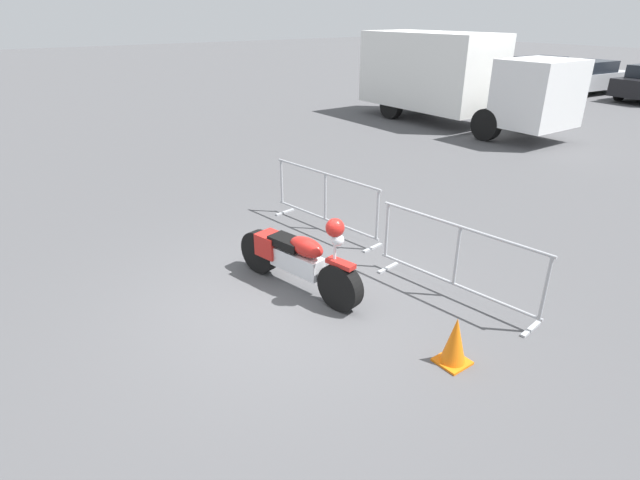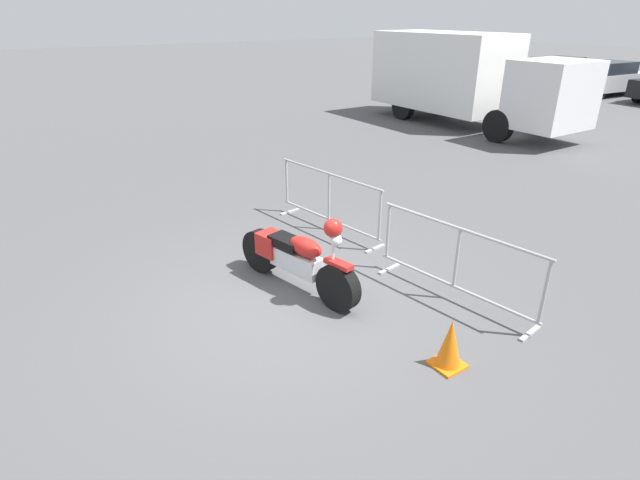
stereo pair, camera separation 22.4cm
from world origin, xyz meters
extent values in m
plane|color=#4C4C4F|center=(0.00, 0.00, 0.00)|extent=(120.00, 120.00, 0.00)
cylinder|color=black|center=(0.43, 0.53, 0.33)|extent=(0.67, 0.31, 0.65)
cylinder|color=black|center=(-1.11, 0.22, 0.33)|extent=(0.67, 0.31, 0.65)
cube|color=silver|center=(-0.34, 0.37, 0.43)|extent=(0.89, 0.41, 0.28)
ellipsoid|color=#B21E19|center=(-0.16, 0.41, 0.71)|extent=(0.61, 0.37, 0.26)
cube|color=black|center=(-0.52, 0.34, 0.67)|extent=(0.57, 0.38, 0.12)
cube|color=#B21E19|center=(-0.86, 0.27, 0.53)|extent=(0.42, 0.39, 0.33)
cube|color=#B21E19|center=(0.43, 0.53, 0.67)|extent=(0.43, 0.22, 0.06)
cylinder|color=silver|center=(0.33, 0.51, 0.81)|extent=(0.05, 0.05, 0.46)
sphere|color=silver|center=(0.38, 0.52, 0.99)|extent=(0.16, 0.16, 0.16)
sphere|color=#B21E19|center=(0.33, 0.51, 1.14)|extent=(0.24, 0.24, 0.24)
cylinder|color=#9EA0A5|center=(-1.80, 1.97, 1.05)|extent=(2.49, 0.36, 0.04)
cylinder|color=#9EA0A5|center=(-1.80, 1.97, 0.20)|extent=(2.49, 0.36, 0.04)
cylinder|color=#9EA0A5|center=(-2.99, 1.82, 0.62)|extent=(0.05, 0.05, 0.85)
cylinder|color=#9EA0A5|center=(-1.80, 1.97, 0.62)|extent=(0.05, 0.05, 0.85)
cylinder|color=#9EA0A5|center=(-0.61, 2.13, 0.62)|extent=(0.05, 0.05, 0.85)
cube|color=#9EA0A5|center=(-2.92, 1.83, 0.01)|extent=(0.12, 0.44, 0.03)
cube|color=#9EA0A5|center=(-0.68, 2.12, 0.01)|extent=(0.12, 0.44, 0.03)
cylinder|color=#9EA0A5|center=(1.12, 1.97, 1.05)|extent=(2.49, 0.36, 0.04)
cylinder|color=#9EA0A5|center=(1.12, 1.97, 0.20)|extent=(2.49, 0.36, 0.04)
cylinder|color=#9EA0A5|center=(-0.07, 1.82, 0.62)|extent=(0.05, 0.05, 0.85)
cylinder|color=#9EA0A5|center=(1.12, 1.97, 0.62)|extent=(0.05, 0.05, 0.85)
cylinder|color=#9EA0A5|center=(2.31, 2.13, 0.62)|extent=(0.05, 0.05, 0.85)
cube|color=#9EA0A5|center=(0.00, 1.83, 0.01)|extent=(0.12, 0.44, 0.03)
cube|color=#9EA0A5|center=(2.25, 2.12, 0.01)|extent=(0.12, 0.44, 0.03)
cube|color=white|center=(-7.74, 11.12, 1.73)|extent=(5.05, 2.40, 2.50)
cube|color=silver|center=(-3.45, 11.03, 1.43)|extent=(1.85, 2.22, 1.90)
cylinder|color=black|center=(-4.35, 12.01, 0.48)|extent=(0.97, 0.30, 0.96)
cylinder|color=black|center=(-4.40, 10.08, 0.48)|extent=(0.97, 0.30, 0.96)
cylinder|color=black|center=(-8.57, 12.10, 0.48)|extent=(0.97, 0.30, 0.96)
cylinder|color=black|center=(-8.61, 10.17, 0.48)|extent=(0.97, 0.30, 0.96)
cube|color=#236B38|center=(-10.39, 22.71, 0.62)|extent=(2.21, 4.56, 0.72)
cube|color=#1E232B|center=(-10.40, 22.55, 1.24)|extent=(1.86, 2.40, 0.51)
cylinder|color=black|center=(-11.00, 24.18, 0.33)|extent=(0.29, 0.67, 0.66)
cylinder|color=black|center=(-9.50, 24.04, 0.33)|extent=(0.29, 0.67, 0.66)
cylinder|color=black|center=(-11.27, 21.37, 0.33)|extent=(0.29, 0.67, 0.66)
cylinder|color=black|center=(-9.77, 21.23, 0.33)|extent=(0.29, 0.67, 0.66)
cube|color=#B7BABF|center=(-7.51, 22.00, 0.64)|extent=(2.26, 4.66, 0.73)
cube|color=#1E232B|center=(-7.53, 21.84, 1.27)|extent=(1.90, 2.46, 0.52)
cylinder|color=black|center=(-8.14, 23.51, 0.34)|extent=(0.29, 0.69, 0.67)
cylinder|color=black|center=(-6.61, 23.36, 0.34)|extent=(0.29, 0.69, 0.67)
cylinder|color=black|center=(-8.42, 20.64, 0.34)|extent=(0.29, 0.69, 0.67)
cylinder|color=black|center=(-6.89, 20.49, 0.34)|extent=(0.29, 0.69, 0.67)
cylinder|color=black|center=(-5.53, 21.18, 0.33)|extent=(0.29, 0.68, 0.66)
cube|color=orange|center=(2.08, 0.84, 0.01)|extent=(0.34, 0.34, 0.03)
cone|color=orange|center=(2.08, 0.84, 0.31)|extent=(0.28, 0.28, 0.56)
camera|label=1|loc=(4.84, -3.07, 3.60)|focal=28.00mm
camera|label=2|loc=(4.97, -2.88, 3.60)|focal=28.00mm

